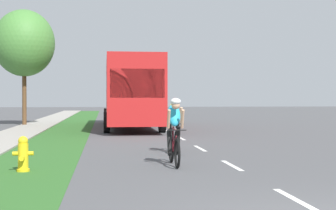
{
  "coord_description": "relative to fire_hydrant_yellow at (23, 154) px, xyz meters",
  "views": [
    {
      "loc": [
        -2.94,
        -5.58,
        1.59
      ],
      "look_at": [
        0.67,
        23.52,
        1.16
      ],
      "focal_mm": 54.24,
      "sensor_mm": 36.0,
      "label": 1
    }
  ],
  "objects": [
    {
      "name": "grass_verge",
      "position": [
        0.0,
        14.42,
        -0.37
      ],
      "size": [
        2.18,
        70.0,
        0.01
      ],
      "primitive_type": "cube",
      "color": "#2D6026",
      "rests_on": "ground_plane"
    },
    {
      "name": "ground_plane",
      "position": [
        4.69,
        14.42,
        -0.37
      ],
      "size": [
        120.0,
        120.0,
        0.0
      ],
      "primitive_type": "plane",
      "color": "#4C4C4F"
    },
    {
      "name": "fire_hydrant_yellow",
      "position": [
        0.0,
        0.0,
        0.0
      ],
      "size": [
        0.44,
        0.38,
        0.76
      ],
      "color": "yellow",
      "rests_on": "ground_plane"
    },
    {
      "name": "cyclist_lead",
      "position": [
        3.36,
        0.57,
        0.44
      ],
      "size": [
        0.42,
        1.72,
        1.58
      ],
      "color": "black",
      "rests_on": "ground_plane"
    },
    {
      "name": "cyclist_trailing",
      "position": [
        3.72,
        3.24,
        0.44
      ],
      "size": [
        0.42,
        1.72,
        1.58
      ],
      "color": "black",
      "rests_on": "ground_plane"
    },
    {
      "name": "lane_markings_center",
      "position": [
        4.69,
        18.42,
        -0.37
      ],
      "size": [
        0.12,
        53.8,
        0.01
      ],
      "color": "white",
      "rests_on": "ground_plane"
    },
    {
      "name": "bus_red",
      "position": [
        3.07,
        15.46,
        1.61
      ],
      "size": [
        2.78,
        11.6,
        3.48
      ],
      "color": "red",
      "rests_on": "ground_plane"
    },
    {
      "name": "sidewalk_concrete",
      "position": [
        -2.05,
        14.42,
        -0.37
      ],
      "size": [
        1.93,
        70.0,
        0.1
      ],
      "primitive_type": "cube",
      "color": "#9E998E",
      "rests_on": "ground_plane"
    },
    {
      "name": "street_tree_near",
      "position": [
        -2.8,
        18.36,
        4.29
      ],
      "size": [
        3.43,
        3.43,
        6.57
      ],
      "color": "brown",
      "rests_on": "ground_plane"
    },
    {
      "name": "sedan_maroon",
      "position": [
        5.97,
        34.62,
        0.4
      ],
      "size": [
        1.98,
        4.3,
        1.52
      ],
      "color": "maroon",
      "rests_on": "ground_plane"
    }
  ]
}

